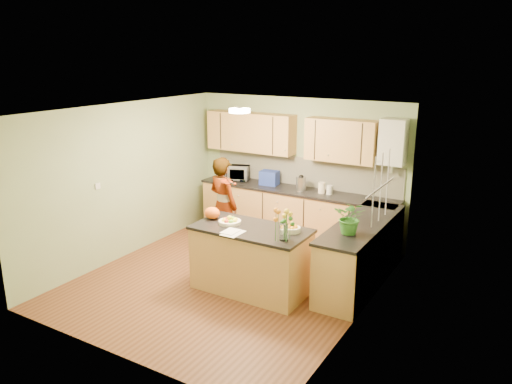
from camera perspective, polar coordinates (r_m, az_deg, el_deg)
The scene contains 28 objects.
floor at distance 7.53m, azimuth -2.97°, elevation -9.92°, with size 4.50×4.50×0.00m, color #522C17.
ceiling at distance 6.83m, azimuth -3.26°, elevation 9.36°, with size 4.00×4.50×0.02m, color silver.
wall_back at distance 8.97m, azimuth 4.90°, elevation 2.74°, with size 4.00×0.02×2.50m, color gray.
wall_front at distance 5.46m, azimuth -16.42°, elevation -6.47°, with size 4.00×0.02×2.50m, color gray.
wall_left at distance 8.32m, azimuth -14.64°, elevation 1.26°, with size 0.02×4.50×2.50m, color gray.
wall_right at distance 6.24m, azimuth 12.38°, elevation -3.39°, with size 0.02×4.50×2.50m, color gray.
back_counter at distance 8.88m, azimuth 4.52°, elevation -2.61°, with size 3.64×0.62×0.94m.
right_counter at distance 7.36m, azimuth 11.95°, elevation -6.87°, with size 0.62×2.24×0.94m.
splashback at distance 8.93m, azimuth 5.43°, elevation 2.34°, with size 3.60×0.02×0.52m, color silver.
upper_cabinets at distance 8.79m, azimuth 3.47°, elevation 6.48°, with size 3.20×0.34×0.70m.
boiler at distance 8.11m, azimuth 15.41°, elevation 5.52°, with size 0.40×0.30×0.86m.
window_right at distance 6.70m, azimuth 14.12°, elevation 0.52°, with size 0.01×1.30×1.05m.
light_switch at distance 7.91m, azimuth -17.65°, elevation 0.65°, with size 0.02×0.09×0.09m, color silver.
ceiling_lamp at distance 7.08m, azimuth -1.89°, elevation 9.28°, with size 0.30×0.30×0.07m.
peninsula_island at distance 7.03m, azimuth -0.55°, elevation -7.68°, with size 1.61×0.83×0.93m.
fruit_dish at distance 7.02m, azimuth -3.01°, elevation -3.28°, with size 0.32×0.32×0.11m.
orange_bowl at distance 6.71m, azimuth 4.13°, elevation -4.11°, with size 0.23×0.23×0.13m.
flower_vase at distance 6.32m, azimuth 3.23°, elevation -2.79°, with size 0.26×0.26×0.49m.
orange_bag at distance 7.23m, azimuth -5.03°, elevation -2.41°, with size 0.23×0.20×0.18m, color #E75913.
papers at distance 6.67m, azimuth -2.65°, elevation -4.68°, with size 0.23×0.31×0.01m, color white.
violinist at distance 8.23m, azimuth -3.76°, elevation -1.56°, with size 0.59×0.39×1.63m, color #EAA58F.
violin at distance 7.82m, azimuth -3.52°, elevation 1.24°, with size 0.55×0.22×0.11m, color #4C1004, non-canonical shape.
microwave at distance 9.35m, azimuth -2.29°, elevation 2.19°, with size 0.48×0.32×0.26m, color silver.
blue_box at distance 8.99m, azimuth 1.54°, elevation 1.63°, with size 0.32×0.23×0.25m, color navy.
kettle at distance 8.64m, azimuth 5.17°, elevation 1.02°, with size 0.17×0.17×0.32m.
jar_cream at distance 8.53m, azimuth 7.52°, elevation 0.49°, with size 0.12×0.12×0.19m, color beige.
jar_white at distance 8.47m, azimuth 8.40°, elevation 0.24°, with size 0.10×0.10×0.16m, color silver.
potted_plant at distance 6.64m, azimuth 10.78°, elevation -2.86°, with size 0.41×0.36×0.46m, color #2D6923.
Camera 1 is at (3.79, -5.63, 3.25)m, focal length 35.00 mm.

